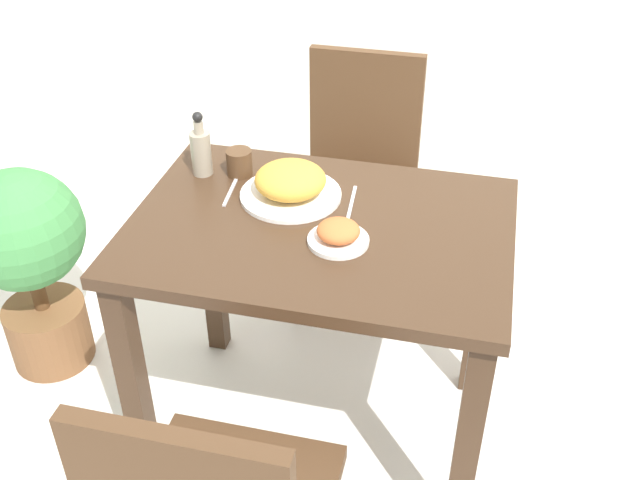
% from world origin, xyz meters
% --- Properties ---
extents(ground_plane, '(16.00, 16.00, 0.00)m').
position_xyz_m(ground_plane, '(0.00, 0.00, 0.00)').
color(ground_plane, silver).
extents(dining_table, '(0.97, 0.69, 0.77)m').
position_xyz_m(dining_table, '(0.00, 0.00, 0.63)').
color(dining_table, '#3D2819').
rests_on(dining_table, ground_plane).
extents(chair_far, '(0.42, 0.42, 0.90)m').
position_xyz_m(chair_far, '(-0.04, 0.75, 0.51)').
color(chair_far, '#4C331E').
rests_on(chair_far, ground_plane).
extents(food_plate, '(0.27, 0.27, 0.09)m').
position_xyz_m(food_plate, '(-0.11, 0.11, 0.81)').
color(food_plate, white).
rests_on(food_plate, dining_table).
extents(side_plate, '(0.15, 0.15, 0.06)m').
position_xyz_m(side_plate, '(0.06, -0.07, 0.79)').
color(side_plate, white).
rests_on(side_plate, dining_table).
extents(drink_cup, '(0.07, 0.07, 0.07)m').
position_xyz_m(drink_cup, '(-0.28, 0.19, 0.80)').
color(drink_cup, '#4C331E').
rests_on(drink_cup, dining_table).
extents(sauce_bottle, '(0.06, 0.06, 0.19)m').
position_xyz_m(sauce_bottle, '(-0.38, 0.17, 0.84)').
color(sauce_bottle, gray).
rests_on(sauce_bottle, dining_table).
extents(fork_utensil, '(0.03, 0.18, 0.00)m').
position_xyz_m(fork_utensil, '(-0.27, 0.11, 0.77)').
color(fork_utensil, silver).
rests_on(fork_utensil, dining_table).
extents(spoon_utensil, '(0.02, 0.18, 0.00)m').
position_xyz_m(spoon_utensil, '(0.06, 0.11, 0.77)').
color(spoon_utensil, silver).
rests_on(spoon_utensil, dining_table).
extents(potted_plant_left, '(0.39, 0.39, 0.72)m').
position_xyz_m(potted_plant_left, '(-0.97, 0.10, 0.44)').
color(potted_plant_left, brown).
rests_on(potted_plant_left, ground_plane).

